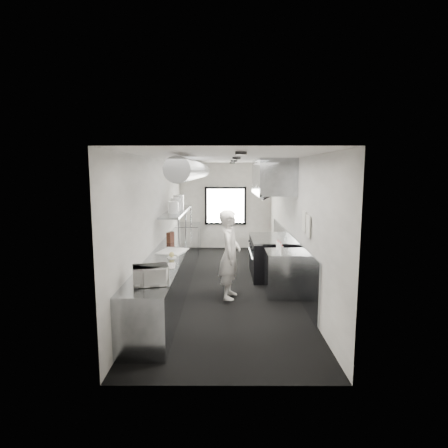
{
  "coord_description": "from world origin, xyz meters",
  "views": [
    {
      "loc": [
        -0.01,
        -8.07,
        2.53
      ],
      "look_at": [
        -0.04,
        -0.2,
        1.4
      ],
      "focal_mm": 29.62,
      "sensor_mm": 36.0,
      "label": 1
    }
  ],
  "objects_px": {
    "deli_tub_b": "(144,275)",
    "plate_stack_d": "(180,201)",
    "pass_shelf": "(178,212)",
    "plate_stack_a": "(173,207)",
    "range": "(268,257)",
    "cutting_board": "(172,251)",
    "far_work_table": "(189,239)",
    "squeeze_bottle_e": "(278,245)",
    "small_plate": "(172,258)",
    "squeeze_bottle_a": "(282,251)",
    "squeeze_bottle_c": "(280,247)",
    "prep_counter": "(171,270)",
    "exhaust_hood": "(272,177)",
    "squeeze_bottle_b": "(280,249)",
    "plate_stack_c": "(178,202)",
    "line_cook": "(230,254)",
    "knife_block": "(170,237)",
    "deli_tub_a": "(139,279)",
    "plate_stack_b": "(176,204)",
    "squeeze_bottle_d": "(279,246)",
    "bottle_station": "(282,273)",
    "microwave": "(151,275)"
  },
  "relations": [
    {
      "from": "cutting_board",
      "to": "squeeze_bottle_e",
      "type": "distance_m",
      "value": 2.2
    },
    {
      "from": "small_plate",
      "to": "squeeze_bottle_a",
      "type": "xyz_separation_m",
      "value": [
        2.11,
        0.22,
        0.08
      ]
    },
    {
      "from": "microwave",
      "to": "far_work_table",
      "type": "bearing_deg",
      "value": 75.51
    },
    {
      "from": "bottle_station",
      "to": "squeeze_bottle_e",
      "type": "distance_m",
      "value": 0.6
    },
    {
      "from": "bottle_station",
      "to": "plate_stack_b",
      "type": "relative_size",
      "value": 2.85
    },
    {
      "from": "deli_tub_a",
      "to": "squeeze_bottle_c",
      "type": "distance_m",
      "value": 3.22
    },
    {
      "from": "squeeze_bottle_b",
      "to": "squeeze_bottle_c",
      "type": "xyz_separation_m",
      "value": [
        0.03,
        0.22,
        -0.01
      ]
    },
    {
      "from": "deli_tub_b",
      "to": "cutting_board",
      "type": "xyz_separation_m",
      "value": [
        0.17,
        1.89,
        -0.04
      ]
    },
    {
      "from": "plate_stack_a",
      "to": "squeeze_bottle_e",
      "type": "bearing_deg",
      "value": -18.66
    },
    {
      "from": "exhaust_hood",
      "to": "squeeze_bottle_b",
      "type": "bearing_deg",
      "value": -90.44
    },
    {
      "from": "plate_stack_d",
      "to": "bottle_station",
      "type": "bearing_deg",
      "value": -45.71
    },
    {
      "from": "exhaust_hood",
      "to": "range",
      "type": "distance_m",
      "value": 1.92
    },
    {
      "from": "bottle_station",
      "to": "deli_tub_b",
      "type": "distance_m",
      "value": 3.1
    },
    {
      "from": "plate_stack_b",
      "to": "plate_stack_c",
      "type": "xyz_separation_m",
      "value": [
        0.01,
        0.39,
        0.02
      ]
    },
    {
      "from": "plate_stack_c",
      "to": "range",
      "type": "bearing_deg",
      "value": -13.29
    },
    {
      "from": "range",
      "to": "squeeze_bottle_c",
      "type": "relative_size",
      "value": 9.36
    },
    {
      "from": "prep_counter",
      "to": "microwave",
      "type": "height_order",
      "value": "microwave"
    },
    {
      "from": "pass_shelf",
      "to": "plate_stack_a",
      "type": "relative_size",
      "value": 11.04
    },
    {
      "from": "prep_counter",
      "to": "small_plate",
      "type": "relative_size",
      "value": 33.02
    },
    {
      "from": "range",
      "to": "cutting_board",
      "type": "xyz_separation_m",
      "value": [
        -2.13,
        -1.4,
        0.44
      ]
    },
    {
      "from": "range",
      "to": "squeeze_bottle_a",
      "type": "bearing_deg",
      "value": -88.35
    },
    {
      "from": "far_work_table",
      "to": "plate_stack_d",
      "type": "distance_m",
      "value": 1.96
    },
    {
      "from": "small_plate",
      "to": "squeeze_bottle_e",
      "type": "relative_size",
      "value": 1.07
    },
    {
      "from": "far_work_table",
      "to": "plate_stack_c",
      "type": "bearing_deg",
      "value": -91.29
    },
    {
      "from": "exhaust_hood",
      "to": "deli_tub_b",
      "type": "xyz_separation_m",
      "value": [
        -2.36,
        -3.29,
        -1.44
      ]
    },
    {
      "from": "squeeze_bottle_e",
      "to": "squeeze_bottle_c",
      "type": "bearing_deg",
      "value": -82.96
    },
    {
      "from": "exhaust_hood",
      "to": "small_plate",
      "type": "relative_size",
      "value": 12.11
    },
    {
      "from": "range",
      "to": "small_plate",
      "type": "distance_m",
      "value": 2.88
    },
    {
      "from": "pass_shelf",
      "to": "range",
      "type": "distance_m",
      "value": 2.49
    },
    {
      "from": "plate_stack_d",
      "to": "squeeze_bottle_b",
      "type": "distance_m",
      "value": 3.56
    },
    {
      "from": "deli_tub_b",
      "to": "squeeze_bottle_d",
      "type": "height_order",
      "value": "squeeze_bottle_d"
    },
    {
      "from": "cutting_board",
      "to": "squeeze_bottle_b",
      "type": "xyz_separation_m",
      "value": [
        2.17,
        -0.18,
        0.09
      ]
    },
    {
      "from": "prep_counter",
      "to": "pass_shelf",
      "type": "xyz_separation_m",
      "value": [
        -0.04,
        1.5,
        1.09
      ]
    },
    {
      "from": "far_work_table",
      "to": "squeeze_bottle_c",
      "type": "height_order",
      "value": "squeeze_bottle_c"
    },
    {
      "from": "plate_stack_d",
      "to": "prep_counter",
      "type": "bearing_deg",
      "value": -88.19
    },
    {
      "from": "prep_counter",
      "to": "plate_stack_a",
      "type": "height_order",
      "value": "plate_stack_a"
    },
    {
      "from": "pass_shelf",
      "to": "squeeze_bottle_b",
      "type": "relative_size",
      "value": 15.49
    },
    {
      "from": "far_work_table",
      "to": "plate_stack_b",
      "type": "distance_m",
      "value": 2.68
    },
    {
      "from": "squeeze_bottle_d",
      "to": "deli_tub_a",
      "type": "bearing_deg",
      "value": -136.48
    },
    {
      "from": "knife_block",
      "to": "squeeze_bottle_d",
      "type": "bearing_deg",
      "value": 0.04
    },
    {
      "from": "deli_tub_b",
      "to": "plate_stack_d",
      "type": "bearing_deg",
      "value": 89.48
    },
    {
      "from": "line_cook",
      "to": "knife_block",
      "type": "distance_m",
      "value": 1.82
    },
    {
      "from": "line_cook",
      "to": "knife_block",
      "type": "relative_size",
      "value": 7.57
    },
    {
      "from": "plate_stack_b",
      "to": "plate_stack_c",
      "type": "relative_size",
      "value": 0.87
    },
    {
      "from": "prep_counter",
      "to": "cutting_board",
      "type": "distance_m",
      "value": 0.5
    },
    {
      "from": "small_plate",
      "to": "far_work_table",
      "type": "bearing_deg",
      "value": 91.62
    },
    {
      "from": "far_work_table",
      "to": "deli_tub_a",
      "type": "height_order",
      "value": "deli_tub_a"
    },
    {
      "from": "exhaust_hood",
      "to": "squeeze_bottle_b",
      "type": "relative_size",
      "value": 11.36
    },
    {
      "from": "plate_stack_b",
      "to": "plate_stack_d",
      "type": "bearing_deg",
      "value": 91.1
    },
    {
      "from": "far_work_table",
      "to": "squeeze_bottle_e",
      "type": "distance_m",
      "value": 4.31
    }
  ]
}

